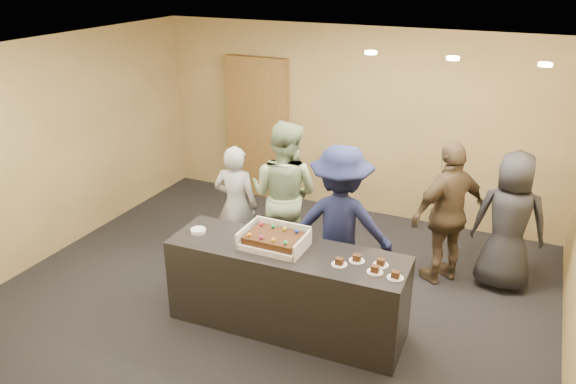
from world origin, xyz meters
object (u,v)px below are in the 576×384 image
(serving_counter, at_px, (286,289))
(sheet_cake, at_px, (274,238))
(storage_cabinet, at_px, (257,128))
(person_sage_man, at_px, (284,195))
(plate_stack, at_px, (198,231))
(person_brown_extra, at_px, (448,213))
(person_navy_man, at_px, (340,226))
(person_server_grey, at_px, (236,206))
(person_dark_suit, at_px, (509,222))
(cake_box, at_px, (275,242))

(serving_counter, xyz_separation_m, sheet_cake, (-0.14, -0.00, 0.55))
(storage_cabinet, relative_size, person_sage_man, 1.20)
(plate_stack, xyz_separation_m, person_brown_extra, (2.27, 1.67, -0.07))
(serving_counter, distance_m, person_brown_extra, 2.10)
(sheet_cake, height_order, person_navy_man, person_navy_man)
(person_server_grey, distance_m, person_brown_extra, 2.50)
(person_navy_man, bearing_deg, plate_stack, 17.92)
(person_dark_suit, bearing_deg, cake_box, 36.01)
(sheet_cake, relative_size, person_navy_man, 0.30)
(serving_counter, xyz_separation_m, person_sage_man, (-0.59, 1.20, 0.46))
(person_server_grey, distance_m, person_dark_suit, 3.16)
(person_server_grey, bearing_deg, person_navy_man, 161.73)
(cake_box, distance_m, person_server_grey, 1.39)
(person_brown_extra, bearing_deg, serving_counter, 1.65)
(sheet_cake, relative_size, plate_stack, 3.40)
(sheet_cake, xyz_separation_m, plate_stack, (-0.85, -0.05, -0.08))
(storage_cabinet, bearing_deg, person_sage_man, -54.26)
(cake_box, height_order, person_dark_suit, person_dark_suit)
(serving_counter, bearing_deg, plate_stack, -179.11)
(storage_cabinet, relative_size, person_navy_man, 1.22)
(person_server_grey, bearing_deg, person_dark_suit, -173.34)
(plate_stack, height_order, person_server_grey, person_server_grey)
(sheet_cake, height_order, person_brown_extra, person_brown_extra)
(serving_counter, distance_m, storage_cabinet, 3.62)
(person_sage_man, xyz_separation_m, person_dark_suit, (2.52, 0.56, -0.10))
(cake_box, xyz_separation_m, person_dark_suit, (2.07, 1.74, -0.13))
(person_sage_man, bearing_deg, plate_stack, 74.19)
(cake_box, relative_size, sheet_cake, 1.18)
(sheet_cake, height_order, person_server_grey, person_server_grey)
(person_brown_extra, bearing_deg, storage_cabinet, -73.61)
(storage_cabinet, height_order, person_sage_man, storage_cabinet)
(serving_counter, relative_size, plate_stack, 15.18)
(storage_cabinet, height_order, sheet_cake, storage_cabinet)
(storage_cabinet, distance_m, person_server_grey, 2.20)
(person_brown_extra, xyz_separation_m, person_dark_suit, (0.65, 0.15, -0.04))
(person_server_grey, bearing_deg, serving_counter, 131.29)
(sheet_cake, bearing_deg, person_server_grey, 135.39)
(person_brown_extra, bearing_deg, cake_box, -1.57)
(cake_box, distance_m, sheet_cake, 0.06)
(sheet_cake, distance_m, person_navy_man, 0.84)
(sheet_cake, bearing_deg, person_sage_man, 110.63)
(person_navy_man, distance_m, person_dark_suit, 1.94)
(person_brown_extra, bearing_deg, person_dark_suit, 142.93)
(person_server_grey, xyz_separation_m, person_dark_suit, (3.06, 0.79, 0.06))
(cake_box, distance_m, person_sage_man, 1.26)
(sheet_cake, xyz_separation_m, person_dark_suit, (2.07, 1.76, -0.18))
(person_brown_extra, distance_m, person_dark_suit, 0.67)
(person_sage_man, relative_size, person_navy_man, 1.02)
(serving_counter, bearing_deg, sheet_cake, 178.00)
(person_sage_man, xyz_separation_m, person_brown_extra, (1.87, 0.42, -0.06))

